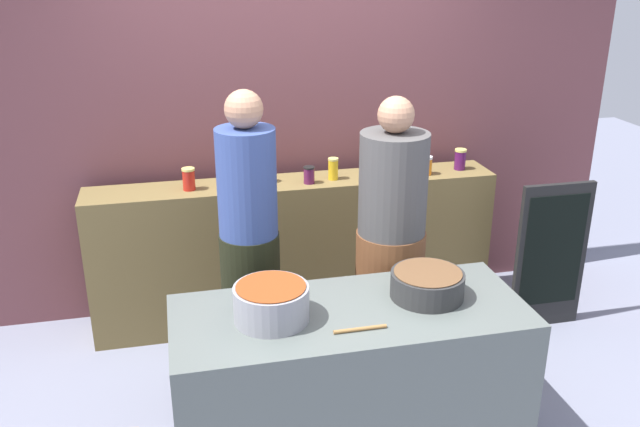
% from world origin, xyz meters
% --- Properties ---
extents(ground, '(12.00, 12.00, 0.00)m').
position_xyz_m(ground, '(0.00, 0.00, 0.00)').
color(ground, slate).
extents(storefront_wall, '(4.80, 0.12, 3.00)m').
position_xyz_m(storefront_wall, '(0.00, 1.45, 1.50)').
color(storefront_wall, brown).
rests_on(storefront_wall, ground).
extents(display_shelf, '(2.70, 0.36, 0.99)m').
position_xyz_m(display_shelf, '(0.00, 1.10, 0.50)').
color(display_shelf, brown).
rests_on(display_shelf, ground).
extents(prep_table, '(1.70, 0.70, 0.80)m').
position_xyz_m(prep_table, '(0.00, -0.30, 0.40)').
color(prep_table, '#575F5B').
rests_on(prep_table, ground).
extents(preserve_jar_0, '(0.08, 0.08, 0.14)m').
position_xyz_m(preserve_jar_0, '(-0.68, 1.08, 1.07)').
color(preserve_jar_0, red).
rests_on(preserve_jar_0, display_shelf).
extents(preserve_jar_1, '(0.07, 0.07, 0.10)m').
position_xyz_m(preserve_jar_1, '(-0.38, 1.10, 1.05)').
color(preserve_jar_1, orange).
rests_on(preserve_jar_1, display_shelf).
extents(preserve_jar_2, '(0.08, 0.08, 0.14)m').
position_xyz_m(preserve_jar_2, '(-0.20, 1.12, 1.06)').
color(preserve_jar_2, orange).
rests_on(preserve_jar_2, display_shelf).
extents(preserve_jar_3, '(0.07, 0.07, 0.11)m').
position_xyz_m(preserve_jar_3, '(0.08, 1.03, 1.05)').
color(preserve_jar_3, '#521942').
rests_on(preserve_jar_3, display_shelf).
extents(preserve_jar_4, '(0.07, 0.07, 0.14)m').
position_xyz_m(preserve_jar_4, '(0.26, 1.08, 1.07)').
color(preserve_jar_4, gold).
rests_on(preserve_jar_4, display_shelf).
extents(preserve_jar_5, '(0.09, 0.09, 0.11)m').
position_xyz_m(preserve_jar_5, '(0.58, 1.14, 1.05)').
color(preserve_jar_5, olive).
rests_on(preserve_jar_5, display_shelf).
extents(preserve_jar_6, '(0.07, 0.07, 0.11)m').
position_xyz_m(preserve_jar_6, '(0.67, 1.10, 1.05)').
color(preserve_jar_6, '#452B4C').
rests_on(preserve_jar_6, display_shelf).
extents(preserve_jar_7, '(0.08, 0.08, 0.13)m').
position_xyz_m(preserve_jar_7, '(0.89, 1.04, 1.06)').
color(preserve_jar_7, orange).
rests_on(preserve_jar_7, display_shelf).
extents(preserve_jar_8, '(0.08, 0.08, 0.14)m').
position_xyz_m(preserve_jar_8, '(1.16, 1.10, 1.07)').
color(preserve_jar_8, '#4A134C').
rests_on(preserve_jar_8, display_shelf).
extents(cooking_pot_left, '(0.35, 0.35, 0.17)m').
position_xyz_m(cooking_pot_left, '(-0.38, -0.30, 0.89)').
color(cooking_pot_left, gray).
rests_on(cooking_pot_left, prep_table).
extents(cooking_pot_center, '(0.36, 0.36, 0.13)m').
position_xyz_m(cooking_pot_center, '(0.40, -0.25, 0.87)').
color(cooking_pot_center, '#2D2D2D').
rests_on(cooking_pot_center, prep_table).
extents(wooden_spoon, '(0.25, 0.02, 0.02)m').
position_xyz_m(wooden_spoon, '(-0.01, -0.49, 0.81)').
color(wooden_spoon, '#9E703D').
rests_on(wooden_spoon, prep_table).
extents(cook_with_tongs, '(0.33, 0.33, 1.75)m').
position_xyz_m(cook_with_tongs, '(-0.39, 0.36, 0.80)').
color(cook_with_tongs, black).
rests_on(cook_with_tongs, ground).
extents(cook_in_cap, '(0.39, 0.39, 1.69)m').
position_xyz_m(cook_in_cap, '(0.39, 0.29, 0.76)').
color(cook_in_cap, brown).
rests_on(cook_in_cap, ground).
extents(chalkboard_sign, '(0.50, 0.05, 1.02)m').
position_xyz_m(chalkboard_sign, '(1.63, 0.59, 0.52)').
color(chalkboard_sign, black).
rests_on(chalkboard_sign, ground).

